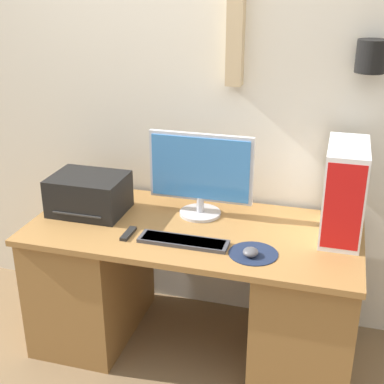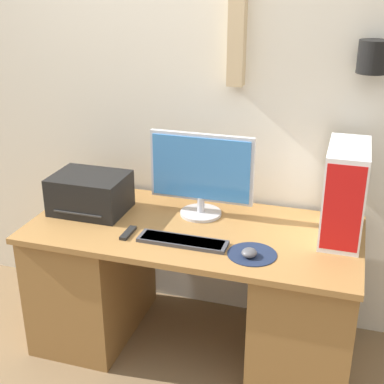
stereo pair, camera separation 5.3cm
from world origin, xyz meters
name	(u,v)px [view 1 (the left image)]	position (x,y,z in m)	size (l,w,h in m)	color
wall_back	(217,79)	(0.01, 0.81, 1.37)	(6.40, 0.19, 2.71)	silver
desk	(193,286)	(0.00, 0.38, 0.37)	(1.63, 0.76, 0.71)	olive
monitor	(201,172)	(-0.01, 0.54, 0.94)	(0.54, 0.21, 0.43)	#B7B7BC
keyboard	(182,241)	(0.00, 0.21, 0.72)	(0.42, 0.11, 0.02)	#3D3D42
mousepad	(253,253)	(0.33, 0.20, 0.71)	(0.22, 0.22, 0.00)	#19233D
mouse	(251,252)	(0.32, 0.17, 0.73)	(0.07, 0.08, 0.04)	#4C4C51
computer_tower	(344,191)	(0.70, 0.50, 0.93)	(0.18, 0.40, 0.45)	white
printer	(89,194)	(-0.58, 0.41, 0.81)	(0.38, 0.30, 0.20)	black
remote_control	(128,234)	(-0.28, 0.21, 0.72)	(0.04, 0.13, 0.02)	black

